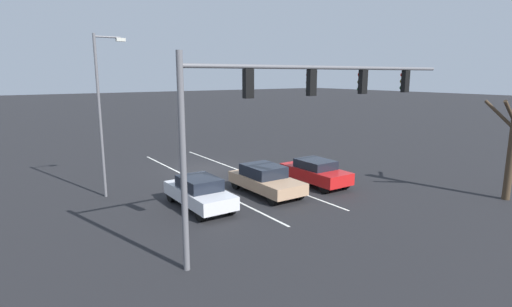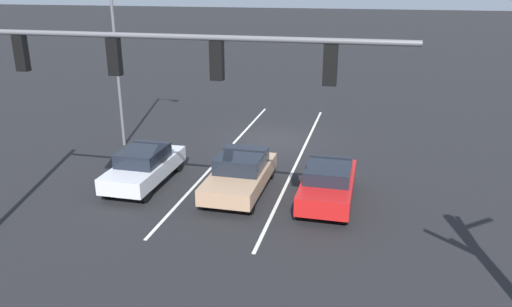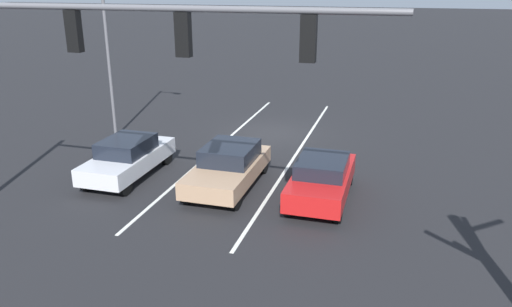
# 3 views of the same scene
# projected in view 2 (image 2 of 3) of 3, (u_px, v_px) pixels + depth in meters

# --- Properties ---
(ground_plane) EXTENTS (240.00, 240.00, 0.00)m
(ground_plane) POSITION_uv_depth(u_px,v_px,m) (273.00, 139.00, 25.41)
(ground_plane) COLOR black
(lane_stripe_left_divider) EXTENTS (0.12, 17.15, 0.01)m
(lane_stripe_left_divider) POSITION_uv_depth(u_px,v_px,m) (299.00, 159.00, 22.65)
(lane_stripe_left_divider) COLOR silver
(lane_stripe_left_divider) RESTS_ON ground_plane
(lane_stripe_center_divider) EXTENTS (0.12, 17.15, 0.01)m
(lane_stripe_center_divider) POSITION_uv_depth(u_px,v_px,m) (225.00, 153.00, 23.43)
(lane_stripe_center_divider) COLOR silver
(lane_stripe_center_divider) RESTS_ON ground_plane
(car_tan_midlane_front) EXTENTS (1.93, 4.50, 1.49)m
(car_tan_midlane_front) POSITION_uv_depth(u_px,v_px,m) (240.00, 173.00, 18.90)
(car_tan_midlane_front) COLOR tan
(car_tan_midlane_front) RESTS_ON ground_plane
(car_red_leftlane_front) EXTENTS (1.80, 4.23, 1.44)m
(car_red_leftlane_front) POSITION_uv_depth(u_px,v_px,m) (328.00, 183.00, 18.01)
(car_red_leftlane_front) COLOR red
(car_red_leftlane_front) RESTS_ON ground_plane
(car_silver_rightlane_front) EXTENTS (1.75, 4.36, 1.49)m
(car_silver_rightlane_front) POSITION_uv_depth(u_px,v_px,m) (144.00, 166.00, 19.63)
(car_silver_rightlane_front) COLOR silver
(car_silver_rightlane_front) RESTS_ON ground_plane
(traffic_signal_gantry) EXTENTS (12.66, 0.37, 6.83)m
(traffic_signal_gantry) POSITION_uv_depth(u_px,v_px,m) (93.00, 79.00, 13.06)
(traffic_signal_gantry) COLOR slate
(traffic_signal_gantry) RESTS_ON ground_plane
(street_lamp_right_shoulder) EXTENTS (1.53, 0.24, 8.06)m
(street_lamp_right_shoulder) POSITION_uv_depth(u_px,v_px,m) (119.00, 51.00, 22.98)
(street_lamp_right_shoulder) COLOR slate
(street_lamp_right_shoulder) RESTS_ON ground_plane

